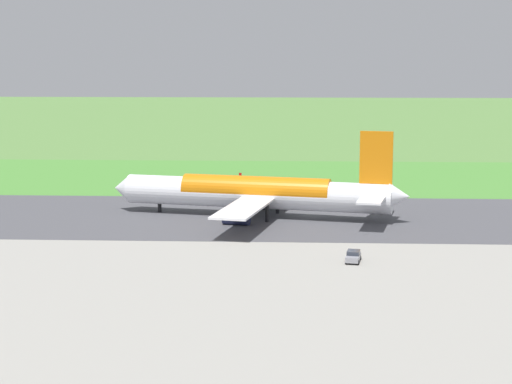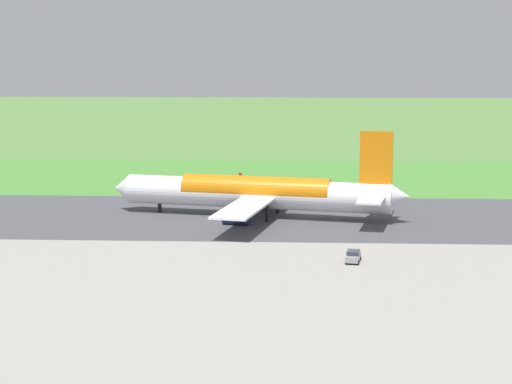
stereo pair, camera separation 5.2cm
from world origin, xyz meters
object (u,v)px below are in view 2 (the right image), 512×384
object	(u,v)px
service_car_followme	(353,256)
traffic_cone_orange	(223,185)
airliner_main	(258,193)
no_stopping_sign	(240,177)

from	to	relation	value
service_car_followme	traffic_cone_orange	distance (m)	71.78
airliner_main	service_car_followme	bearing A→B (deg)	114.61
traffic_cone_orange	service_car_followme	bearing A→B (deg)	109.67
airliner_main	traffic_cone_orange	distance (m)	36.74
traffic_cone_orange	airliner_main	bearing A→B (deg)	104.86
airliner_main	no_stopping_sign	xyz separation A→B (m)	(5.65, -37.74, -2.82)
service_car_followme	traffic_cone_orange	xyz separation A→B (m)	(24.16, -67.59, -0.57)
airliner_main	no_stopping_sign	size ratio (longest dim) A/B	20.88
no_stopping_sign	traffic_cone_orange	world-z (taller)	no_stopping_sign
service_car_followme	airliner_main	bearing A→B (deg)	-65.39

